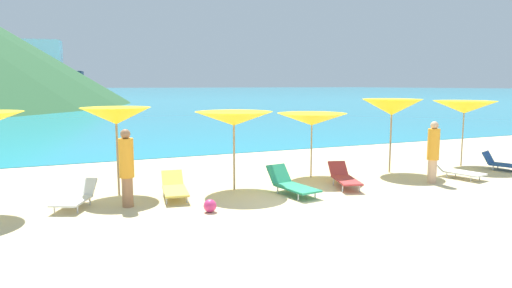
# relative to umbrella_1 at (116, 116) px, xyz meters

# --- Properties ---
(ground_plane) EXTENTS (50.00, 100.00, 0.30)m
(ground_plane) POSITION_rel_umbrella_1_xyz_m (4.22, 6.38, -2.22)
(ground_plane) COLOR beige
(ocean_water) EXTENTS (650.00, 440.00, 0.02)m
(ocean_water) POSITION_rel_umbrella_1_xyz_m (4.22, 225.35, -2.06)
(ocean_water) COLOR teal
(ocean_water) RESTS_ON ground_plane
(umbrella_1) EXTENTS (1.84, 1.84, 2.30)m
(umbrella_1) POSITION_rel_umbrella_1_xyz_m (0.00, 0.00, 0.00)
(umbrella_1) COLOR #9E7F59
(umbrella_1) RESTS_ON ground_plane
(umbrella_2) EXTENTS (2.24, 2.24, 2.16)m
(umbrella_2) POSITION_rel_umbrella_1_xyz_m (2.98, -0.76, -0.11)
(umbrella_2) COLOR #9E7F59
(umbrella_2) RESTS_ON ground_plane
(umbrella_3) EXTENTS (2.33, 2.33, 2.01)m
(umbrella_3) POSITION_rel_umbrella_1_xyz_m (5.79, -0.15, -0.25)
(umbrella_3) COLOR #9E7F59
(umbrella_3) RESTS_ON ground_plane
(umbrella_4) EXTENTS (1.97, 1.97, 2.42)m
(umbrella_4) POSITION_rel_umbrella_1_xyz_m (8.58, -0.52, 0.08)
(umbrella_4) COLOR #9E7F59
(umbrella_4) RESTS_ON ground_plane
(umbrella_5) EXTENTS (2.27, 2.27, 2.32)m
(umbrella_5) POSITION_rel_umbrella_1_xyz_m (11.71, -0.62, 0.03)
(umbrella_5) COLOR #9E7F59
(umbrella_5) RESTS_ON ground_plane
(lounge_chair_0) EXTENTS (1.02, 1.77, 0.62)m
(lounge_chair_0) POSITION_rel_umbrella_1_xyz_m (5.95, -1.70, -1.78)
(lounge_chair_0) COLOR #A53333
(lounge_chair_0) RESTS_ON ground_plane
(lounge_chair_1) EXTENTS (1.14, 1.51, 0.58)m
(lounge_chair_1) POSITION_rel_umbrella_1_xyz_m (-1.10, -0.90, -1.82)
(lounge_chair_1) COLOR white
(lounge_chair_1) RESTS_ON ground_plane
(lounge_chair_2) EXTENTS (0.81, 1.75, 0.57)m
(lounge_chair_2) POSITION_rel_umbrella_1_xyz_m (1.27, -0.95, -1.81)
(lounge_chair_2) COLOR #D8BF4C
(lounge_chair_2) RESTS_ON ground_plane
(lounge_chair_3) EXTENTS (0.86, 1.74, 0.69)m
(lounge_chair_3) POSITION_rel_umbrella_1_xyz_m (4.18, -1.85, -1.79)
(lounge_chair_3) COLOR #268C66
(lounge_chair_3) RESTS_ON ground_plane
(lounge_chair_4) EXTENTS (0.95, 1.59, 0.51)m
(lounge_chair_4) POSITION_rel_umbrella_1_xyz_m (9.92, -2.09, -1.84)
(lounge_chair_4) COLOR white
(lounge_chair_4) RESTS_ON ground_plane
(lounge_chair_5) EXTENTS (1.10, 1.55, 0.60)m
(lounge_chair_5) POSITION_rel_umbrella_1_xyz_m (12.36, -1.81, -1.83)
(lounge_chair_5) COLOR #1E478C
(lounge_chair_5) RESTS_ON ground_plane
(beachgoer_0) EXTENTS (0.35, 0.35, 1.86)m
(beachgoer_0) POSITION_rel_umbrella_1_xyz_m (0.04, -1.38, -1.09)
(beachgoer_0) COLOR #A3704C
(beachgoer_0) RESTS_ON ground_plane
(beachgoer_1) EXTENTS (0.34, 0.34, 1.83)m
(beachgoer_1) POSITION_rel_umbrella_1_xyz_m (8.63, -2.32, -1.10)
(beachgoer_1) COLOR #DBAA84
(beachgoer_1) RESTS_ON ground_plane
(beach_ball) EXTENTS (0.30, 0.30, 0.30)m
(beach_ball) POSITION_rel_umbrella_1_xyz_m (1.68, -2.61, -1.92)
(beach_ball) COLOR #D83372
(beach_ball) RESTS_ON ground_plane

